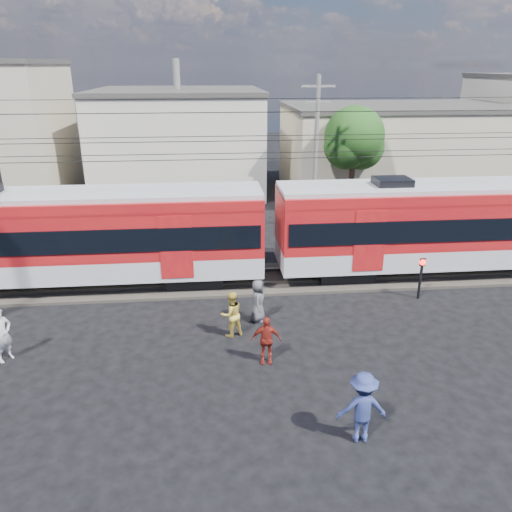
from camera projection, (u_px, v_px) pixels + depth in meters
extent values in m
plane|color=black|center=(213.00, 393.00, 14.51)|extent=(120.00, 120.00, 0.00)
cube|color=#2D2823|center=(210.00, 281.00, 21.93)|extent=(70.00, 3.40, 0.12)
cube|color=#59544C|center=(210.00, 285.00, 21.19)|extent=(70.00, 0.12, 0.12)
cube|color=#59544C|center=(210.00, 272.00, 22.58)|extent=(70.00, 0.12, 0.12)
cube|color=black|center=(195.00, 275.00, 21.77)|extent=(2.40, 2.20, 0.70)
cube|color=#ADB0B5|center=(72.00, 262.00, 21.03)|extent=(16.00, 3.00, 0.90)
cube|color=maroon|center=(67.00, 225.00, 20.44)|extent=(16.00, 3.00, 2.40)
cube|color=black|center=(68.00, 231.00, 20.52)|extent=(15.68, 3.08, 0.95)
cube|color=#ADB0B5|center=(63.00, 195.00, 19.99)|extent=(16.00, 2.60, 0.25)
cube|color=black|center=(342.00, 270.00, 22.35)|extent=(2.40, 2.20, 0.70)
cube|color=#ADB0B5|center=(454.00, 249.00, 22.52)|extent=(16.00, 3.00, 0.90)
cube|color=maroon|center=(459.00, 214.00, 21.93)|extent=(16.00, 3.00, 2.40)
cube|color=black|center=(459.00, 220.00, 22.02)|extent=(15.68, 3.08, 0.95)
cube|color=#ADB0B5|center=(464.00, 186.00, 21.49)|extent=(16.00, 2.60, 0.25)
cylinder|color=black|center=(206.00, 160.00, 19.33)|extent=(70.00, 0.03, 0.03)
cylinder|color=black|center=(206.00, 154.00, 20.63)|extent=(70.00, 0.03, 0.03)
cylinder|color=black|center=(205.00, 141.00, 19.08)|extent=(70.00, 0.03, 0.03)
cylinder|color=black|center=(205.00, 136.00, 20.38)|extent=(70.00, 0.03, 0.03)
cylinder|color=black|center=(204.00, 113.00, 16.01)|extent=(70.00, 0.03, 0.03)
cylinder|color=black|center=(204.00, 99.00, 22.52)|extent=(70.00, 0.03, 0.03)
cube|color=beige|center=(180.00, 141.00, 38.18)|extent=(12.00, 12.00, 7.00)
cube|color=#3F3D3A|center=(177.00, 91.00, 36.88)|extent=(12.24, 12.24, 0.30)
cube|color=#B6A98B|center=(396.00, 151.00, 37.00)|extent=(16.00, 10.00, 6.00)
cube|color=#3F3D3A|center=(400.00, 106.00, 35.87)|extent=(16.32, 10.20, 0.30)
cylinder|color=slate|center=(316.00, 156.00, 27.47)|extent=(0.24, 0.24, 8.50)
cube|color=slate|center=(319.00, 86.00, 26.17)|extent=(1.80, 0.12, 0.12)
cube|color=slate|center=(318.00, 102.00, 26.45)|extent=(1.40, 0.12, 0.12)
cylinder|color=#382619|center=(351.00, 184.00, 31.35)|extent=(0.36, 0.36, 3.92)
sphere|color=#1B3F12|center=(354.00, 136.00, 30.30)|extent=(3.64, 3.64, 3.64)
sphere|color=#1B3F12|center=(362.00, 147.00, 30.88)|extent=(2.80, 2.80, 2.80)
imported|color=silver|center=(2.00, 335.00, 15.84)|extent=(0.75, 0.80, 1.84)
imported|color=gold|center=(231.00, 314.00, 17.34)|extent=(0.99, 0.89, 1.66)
imported|color=navy|center=(362.00, 407.00, 12.39)|extent=(1.27, 0.76, 1.94)
imported|color=maroon|center=(266.00, 340.00, 15.75)|extent=(0.97, 0.46, 1.61)
imported|color=#48484D|center=(258.00, 301.00, 18.35)|extent=(0.64, 0.87, 1.64)
cylinder|color=black|center=(420.00, 280.00, 20.12)|extent=(0.11, 0.11, 1.64)
sphere|color=#FF140C|center=(423.00, 262.00, 19.84)|extent=(0.26, 0.26, 0.26)
cube|color=black|center=(423.00, 262.00, 19.84)|extent=(0.23, 0.05, 0.32)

